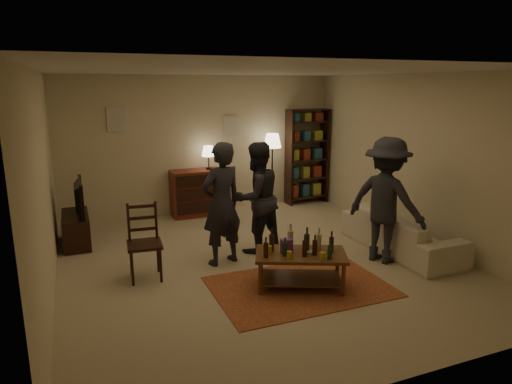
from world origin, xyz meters
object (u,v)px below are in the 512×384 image
sofa (401,232)px  floor_lamp (272,146)px  dining_chair (144,238)px  person_by_sofa (386,200)px  tv_stand (76,221)px  bookshelf (307,156)px  coffee_table (300,257)px  dresser (198,191)px  person_right (256,198)px  person_left (222,204)px

sofa → floor_lamp: bearing=15.4°
dining_chair → person_by_sofa: 3.42m
tv_stand → bookshelf: (4.69, 0.98, 0.65)m
coffee_table → person_by_sofa: bearing=12.9°
coffee_table → dresser: 3.71m
tv_stand → bookshelf: size_ratio=0.52×
dining_chair → dresser: 2.99m
dining_chair → person_right: person_right is taller
coffee_table → sofa: bearing=15.7°
sofa → person_by_sofa: size_ratio=1.15×
floor_lamp → sofa: 3.29m
dresser → person_left: size_ratio=0.77×
sofa → tv_stand: bearing=64.7°
dresser → coffee_table: bearing=-84.8°
dresser → sofa: 3.93m
tv_stand → dresser: 2.43m
bookshelf → person_right: size_ratio=1.19×
tv_stand → bookshelf: 4.84m
dining_chair → person_by_sofa: person_by_sofa is taller
coffee_table → dining_chair: bearing=148.7°
coffee_table → tv_stand: tv_stand is taller
dining_chair → sofa: 3.86m
coffee_table → person_by_sofa: person_by_sofa is taller
dresser → floor_lamp: 1.77m
coffee_table → tv_stand: 3.80m
bookshelf → person_left: size_ratio=1.14×
floor_lamp → person_left: bearing=-127.4°
person_left → person_by_sofa: (2.21, -0.79, 0.03)m
dining_chair → coffee_table: bearing=-26.6°
coffee_table → sofa: 2.14m
person_by_sofa → person_left: bearing=45.9°
sofa → coffee_table: bearing=105.7°
person_left → person_right: size_ratio=1.04×
person_left → person_by_sofa: size_ratio=0.97×
coffee_table → person_right: 1.50m
floor_lamp → person_left: person_left is taller
dresser → bookshelf: bearing=1.6°
dresser → person_left: bearing=-97.2°
floor_lamp → sofa: (0.83, -3.02, -1.00)m
dresser → dining_chair: bearing=-118.6°
bookshelf → person_left: 3.81m
dining_chair → bookshelf: size_ratio=0.51×
dresser → person_right: size_ratio=0.80×
dresser → person_left: 2.60m
tv_stand → person_right: bearing=-27.6°
tv_stand → person_by_sofa: person_by_sofa is taller
tv_stand → person_left: person_left is taller
dining_chair → dresser: size_ratio=0.75×
dresser → person_left: (-0.32, -2.55, 0.41)m
dresser → person_left: person_left is taller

